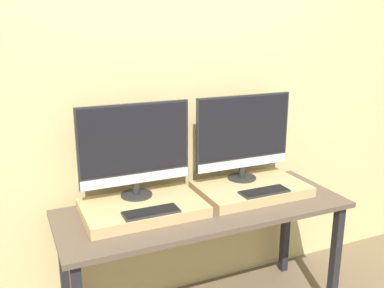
# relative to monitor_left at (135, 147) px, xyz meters

# --- Properties ---
(wall_back) EXTENTS (8.00, 0.04, 2.60)m
(wall_back) POSITION_rel_monitor_left_xyz_m (0.35, 0.21, 0.18)
(wall_back) COLOR #DBC684
(wall_back) RESTS_ON ground_plane
(workbench) EXTENTS (1.70, 0.64, 0.76)m
(workbench) POSITION_rel_monitor_left_xyz_m (0.35, -0.18, -0.44)
(workbench) COLOR brown
(workbench) RESTS_ON ground_plane
(wooden_riser_left) EXTENTS (0.67, 0.43, 0.06)m
(wooden_riser_left) POSITION_rel_monitor_left_xyz_m (-0.00, -0.11, -0.33)
(wooden_riser_left) COLOR tan
(wooden_riser_left) RESTS_ON workbench
(monitor_left) EXTENTS (0.65, 0.18, 0.55)m
(monitor_left) POSITION_rel_monitor_left_xyz_m (0.00, 0.00, 0.00)
(monitor_left) COLOR #282828
(monitor_left) RESTS_ON wooden_riser_left
(keyboard_left) EXTENTS (0.30, 0.11, 0.01)m
(keyboard_left) POSITION_rel_monitor_left_xyz_m (-0.00, -0.26, -0.29)
(keyboard_left) COLOR #2D2D2D
(keyboard_left) RESTS_ON wooden_riser_left
(wooden_riser_right) EXTENTS (0.67, 0.43, 0.06)m
(wooden_riser_right) POSITION_rel_monitor_left_xyz_m (0.71, -0.11, -0.33)
(wooden_riser_right) COLOR tan
(wooden_riser_right) RESTS_ON workbench
(monitor_right) EXTENTS (0.65, 0.18, 0.55)m
(monitor_right) POSITION_rel_monitor_left_xyz_m (0.71, 0.00, 0.00)
(monitor_right) COLOR #282828
(monitor_right) RESTS_ON wooden_riser_right
(keyboard_right) EXTENTS (0.30, 0.11, 0.01)m
(keyboard_right) POSITION_rel_monitor_left_xyz_m (0.71, -0.26, -0.29)
(keyboard_right) COLOR #2D2D2D
(keyboard_right) RESTS_ON wooden_riser_right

